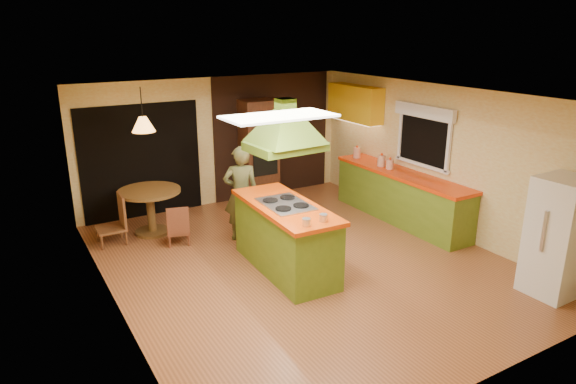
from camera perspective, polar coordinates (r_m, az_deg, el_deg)
ground at (r=7.88m, az=1.79°, el=-7.72°), size 6.50×6.50×0.00m
room_walls at (r=7.43m, az=1.89°, el=1.01°), size 5.50×6.50×6.50m
ceiling_plane at (r=7.16m, az=1.99°, el=10.62°), size 6.50×6.50×0.00m
brick_panel at (r=10.74m, az=-1.71°, el=6.31°), size 2.64×0.03×2.50m
nook_opening at (r=9.80m, az=-15.95°, el=3.29°), size 2.20×0.03×2.10m
right_counter at (r=9.56m, az=12.39°, el=-0.46°), size 0.62×3.05×0.92m
upper_cabinets at (r=10.49m, az=7.46°, el=9.77°), size 0.34×1.40×0.70m
window_right at (r=9.27m, az=14.89°, el=7.15°), size 0.12×1.35×1.06m
fluor_panel at (r=5.59m, az=-0.97°, el=8.41°), size 1.20×0.60×0.03m
kitchen_island at (r=7.43m, az=-0.27°, el=-5.02°), size 0.90×2.06×1.02m
range_hood at (r=6.94m, az=-0.30°, el=8.34°), size 1.02×0.76×0.79m
man at (r=8.45m, az=-5.24°, el=-0.17°), size 0.68×0.57×1.59m
refrigerator at (r=7.56m, az=27.86°, el=-4.44°), size 0.67×0.63×1.60m
wall_oven at (r=10.32m, az=-3.30°, el=4.55°), size 0.71×0.63×2.05m
dining_table at (r=9.03m, az=-15.07°, el=-1.16°), size 1.05×1.05×0.79m
chair_left at (r=8.84m, az=-19.17°, el=-2.97°), size 0.45×0.45×0.81m
chair_near at (r=8.58m, az=-12.14°, el=-3.49°), size 0.45×0.45×0.67m
pendant_lamp at (r=8.70m, az=-15.78°, el=7.26°), size 0.45×0.45×0.24m
canister_large at (r=10.29m, az=7.66°, el=4.36°), size 0.16×0.16×0.21m
canister_medium at (r=9.74m, az=10.34°, el=3.44°), size 0.19×0.19×0.21m
canister_small at (r=9.57m, az=11.25°, el=3.04°), size 0.17×0.17×0.18m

